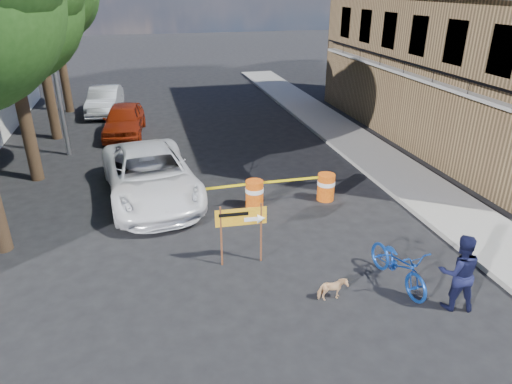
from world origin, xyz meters
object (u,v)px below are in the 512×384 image
barrel_far_right (326,186)px  detour_sign (247,221)px  suv_white (150,175)px  sedan_red (124,120)px  barrel_mid_left (189,201)px  bicycle (401,246)px  barrel_mid_right (254,194)px  pedestrian (459,272)px  sedan_silver (105,100)px  barrel_far_left (128,207)px  dog (332,289)px

barrel_far_right → detour_sign: detour_sign is taller
suv_white → sedan_red: bearing=90.5°
barrel_mid_left → bicycle: 6.47m
barrel_mid_right → pedestrian: pedestrian is taller
barrel_mid_left → sedan_silver: 13.74m
barrel_far_left → detour_sign: detour_sign is taller
barrel_mid_left → barrel_far_right: same height
suv_white → sedan_silver: size_ratio=1.36×
barrel_far_left → barrel_mid_left: bearing=-1.9°
pedestrian → sedan_red: size_ratio=0.42×
bicycle → pedestrian: bearing=-60.3°
detour_sign → barrel_mid_right: bearing=75.9°
suv_white → sedan_silver: 11.99m
sedan_red → pedestrian: bearing=-58.7°
barrel_mid_left → barrel_mid_right: bearing=1.9°
bicycle → dog: 1.90m
barrel_far_right → dog: size_ratio=1.37×
dog → suv_white: 7.51m
barrel_mid_right → detour_sign: 3.27m
barrel_far_left → pedestrian: (6.94, -5.85, 0.42)m
pedestrian → sedan_silver: pedestrian is taller
barrel_far_right → pedestrian: 5.88m
dog → sedan_silver: size_ratio=0.15×
barrel_far_left → dog: 6.69m
barrel_far_right → bicycle: size_ratio=0.43×
barrel_far_left → detour_sign: bearing=-46.0°
barrel_far_left → barrel_mid_left: (1.79, -0.06, 0.00)m
suv_white → sedan_red: size_ratio=1.39×
suv_white → sedan_silver: (-2.00, 11.82, -0.11)m
barrel_mid_left → barrel_far_right: size_ratio=1.00×
pedestrian → barrel_mid_left: bearing=-31.4°
sedan_red → bicycle: bearing=-59.6°
barrel_far_right → suv_white: bearing=164.6°
barrel_far_right → pedestrian: size_ratio=0.50×
pedestrian → suv_white: (-6.21, 7.36, -0.07)m
bicycle → barrel_far_right: bearing=82.3°
barrel_mid_left → suv_white: 1.92m
detour_sign → bicycle: (3.23, -1.75, -0.15)m
barrel_far_right → bicycle: bicycle is taller
detour_sign → barrel_far_right: bearing=45.1°
bicycle → dog: bicycle is taller
barrel_mid_left → dog: size_ratio=1.37×
barrel_far_right → dog: 5.30m
suv_white → barrel_mid_right: bearing=-32.1°
barrel_far_right → pedestrian: (0.66, -5.83, 0.42)m
dog → bicycle: bearing=-85.4°
barrel_mid_left → detour_sign: bearing=-68.9°
pedestrian → dog: bearing=-2.0°
dog → sedan_red: size_ratio=0.15×
barrel_far_left → bicycle: size_ratio=0.43×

